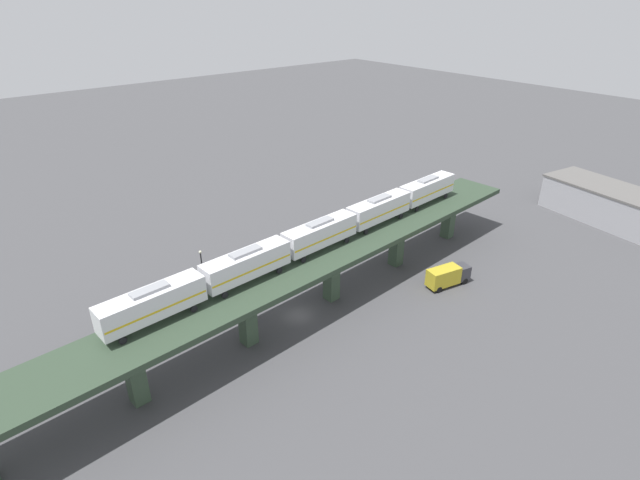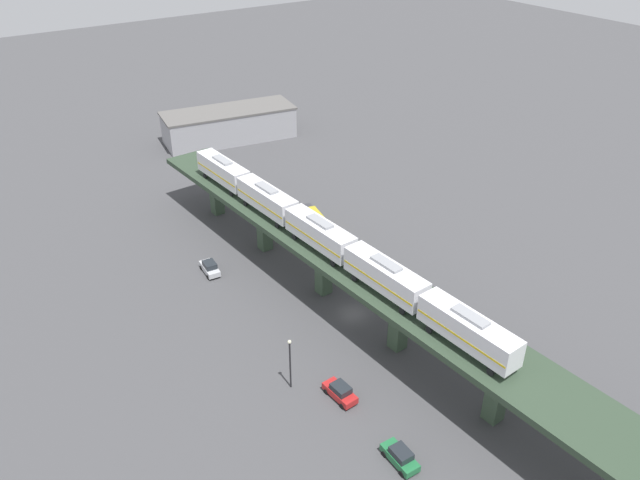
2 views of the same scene
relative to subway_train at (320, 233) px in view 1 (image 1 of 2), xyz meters
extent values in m
plane|color=#424244|center=(1.74, -5.41, -10.58)|extent=(400.00, 400.00, 0.00)
cube|color=#2C3D2C|center=(1.74, -5.41, -2.94)|extent=(14.16, 92.35, 0.80)
cube|color=#384C38|center=(3.22, -28.86, -6.96)|extent=(1.91, 1.91, 7.24)
cube|color=#384C38|center=(2.28, -13.89, -6.96)|extent=(1.91, 1.91, 7.24)
cube|color=#384C38|center=(1.33, 1.08, -6.96)|extent=(1.91, 1.91, 7.24)
cube|color=#384C38|center=(0.39, 16.05, -6.96)|extent=(1.91, 1.91, 7.24)
cube|color=#384C38|center=(-0.55, 31.02, -6.96)|extent=(1.91, 1.91, 7.24)
cube|color=silver|center=(1.58, -25.15, 0.00)|extent=(3.55, 12.15, 3.10)
cube|color=gold|center=(1.58, -25.15, -0.30)|extent=(3.57, 11.92, 0.24)
cube|color=gray|center=(1.58, -25.15, 1.73)|extent=(1.66, 4.28, 0.36)
cylinder|color=black|center=(0.66, -29.42, -2.12)|extent=(0.27, 0.85, 0.84)
cylinder|color=black|center=(3.03, -29.27, -2.12)|extent=(0.27, 0.85, 0.84)
cylinder|color=black|center=(0.13, -21.03, -2.12)|extent=(0.27, 0.85, 0.84)
cylinder|color=black|center=(2.51, -20.88, -2.12)|extent=(0.27, 0.85, 0.84)
cube|color=silver|center=(0.79, -12.58, 0.00)|extent=(3.55, 12.15, 3.10)
cube|color=gold|center=(0.79, -12.58, -0.30)|extent=(3.57, 11.92, 0.24)
cube|color=gray|center=(0.79, -12.58, 1.73)|extent=(1.66, 4.28, 0.36)
cylinder|color=black|center=(-0.13, -16.84, -2.12)|extent=(0.27, 0.85, 0.84)
cylinder|color=black|center=(2.24, -16.69, -2.12)|extent=(0.27, 0.85, 0.84)
cylinder|color=black|center=(-0.66, -8.46, -2.12)|extent=(0.27, 0.85, 0.84)
cylinder|color=black|center=(1.71, -8.31, -2.12)|extent=(0.27, 0.85, 0.84)
cube|color=silver|center=(0.00, 0.00, 0.00)|extent=(3.55, 12.15, 3.10)
cube|color=gold|center=(0.00, 0.00, -0.30)|extent=(3.57, 11.92, 0.24)
cube|color=gray|center=(0.00, 0.00, 1.73)|extent=(1.66, 4.28, 0.36)
cylinder|color=black|center=(-0.92, -4.27, -2.12)|extent=(0.27, 0.85, 0.84)
cylinder|color=black|center=(1.45, -4.12, -2.12)|extent=(0.27, 0.85, 0.84)
cylinder|color=black|center=(-1.45, 4.12, -2.12)|extent=(0.27, 0.85, 0.84)
cylinder|color=black|center=(0.92, 4.27, -2.12)|extent=(0.27, 0.85, 0.84)
cube|color=silver|center=(-0.79, 12.58, 0.00)|extent=(3.55, 12.15, 3.10)
cube|color=gold|center=(-0.79, 12.58, -0.30)|extent=(3.57, 11.92, 0.24)
cube|color=gray|center=(-0.79, 12.58, 1.73)|extent=(1.66, 4.28, 0.36)
cylinder|color=black|center=(-1.71, 8.31, -2.12)|extent=(0.27, 0.85, 0.84)
cylinder|color=black|center=(0.66, 8.46, -2.12)|extent=(0.27, 0.85, 0.84)
cylinder|color=black|center=(-2.24, 16.69, -2.12)|extent=(0.27, 0.85, 0.84)
cylinder|color=black|center=(0.13, 16.84, -2.12)|extent=(0.27, 0.85, 0.84)
cube|color=silver|center=(-1.58, 25.15, 0.00)|extent=(3.55, 12.15, 3.10)
cube|color=gold|center=(-1.58, 25.15, -0.30)|extent=(3.57, 11.92, 0.24)
cube|color=gray|center=(-1.58, 25.15, 1.73)|extent=(1.66, 4.28, 0.36)
cylinder|color=black|center=(-2.51, 20.88, -2.12)|extent=(0.27, 0.85, 0.84)
cylinder|color=black|center=(-0.13, 21.03, -2.12)|extent=(0.27, 0.85, 0.84)
cylinder|color=black|center=(-3.03, 29.27, -2.12)|extent=(0.27, 0.85, 0.84)
cylinder|color=black|center=(-0.66, 29.42, -2.12)|extent=(0.27, 0.85, 0.84)
cube|color=#1E6638|center=(-9.07, -27.74, -9.85)|extent=(1.95, 4.46, 0.80)
cube|color=#1E2328|center=(-9.07, -27.89, -9.07)|extent=(1.71, 2.25, 0.76)
cylinder|color=black|center=(-9.97, -29.14, -10.25)|extent=(0.26, 0.67, 0.66)
cylinder|color=black|center=(-8.26, -29.20, -10.25)|extent=(0.26, 0.67, 0.66)
cylinder|color=black|center=(-9.88, -26.28, -10.25)|extent=(0.26, 0.67, 0.66)
cylinder|color=black|center=(-8.17, -26.34, -10.25)|extent=(0.26, 0.67, 0.66)
cube|color=#AD1E1E|center=(-8.81, -17.02, -9.85)|extent=(2.08, 4.51, 0.80)
cube|color=#1E2328|center=(-8.80, -17.17, -9.07)|extent=(1.78, 2.30, 0.76)
cylinder|color=black|center=(-9.57, -18.51, -10.25)|extent=(0.28, 0.67, 0.66)
cylinder|color=black|center=(-7.86, -18.40, -10.25)|extent=(0.28, 0.67, 0.66)
cylinder|color=black|center=(-9.75, -15.65, -10.25)|extent=(0.28, 0.67, 0.66)
cylinder|color=black|center=(-8.05, -15.54, -10.25)|extent=(0.28, 0.67, 0.66)
cube|color=#B7BABF|center=(-9.90, 14.56, -9.85)|extent=(2.16, 4.54, 0.80)
cube|color=#1E2328|center=(-9.92, 14.42, -9.07)|extent=(1.82, 2.33, 0.76)
cylinder|color=black|center=(-10.88, 13.21, -10.25)|extent=(0.29, 0.68, 0.66)
cylinder|color=black|center=(-9.17, 13.07, -10.25)|extent=(0.29, 0.68, 0.66)
cylinder|color=black|center=(-10.64, 16.06, -10.25)|extent=(0.29, 0.68, 0.66)
cylinder|color=black|center=(-8.93, 15.92, -10.25)|extent=(0.29, 0.68, 0.66)
cube|color=#333338|center=(10.65, 19.87, -8.93)|extent=(2.57, 2.41, 2.30)
cube|color=gold|center=(9.90, 16.35, -8.73)|extent=(3.33, 5.56, 2.70)
cylinder|color=black|center=(11.62, 19.67, -10.08)|extent=(0.55, 1.05, 1.00)
cylinder|color=black|center=(9.68, 20.08, -10.08)|extent=(0.55, 1.05, 1.00)
cylinder|color=black|center=(10.59, 14.61, -10.08)|extent=(0.55, 1.05, 1.00)
cylinder|color=black|center=(8.56, 15.04, -10.08)|extent=(0.55, 1.05, 1.00)
cylinder|color=black|center=(-12.50, -12.44, -7.33)|extent=(0.20, 0.20, 6.50)
sphere|color=beige|center=(-12.50, -12.44, -3.86)|extent=(0.44, 0.44, 0.44)
cube|color=#99999E|center=(17.08, 60.93, -7.38)|extent=(29.25, 14.38, 6.40)
cube|color=#595654|center=(17.08, 60.93, -3.98)|extent=(29.83, 14.67, 0.40)
camera|label=1|loc=(48.12, -40.00, 30.80)|focal=28.00mm
camera|label=2|loc=(-39.66, -58.58, 41.06)|focal=35.00mm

